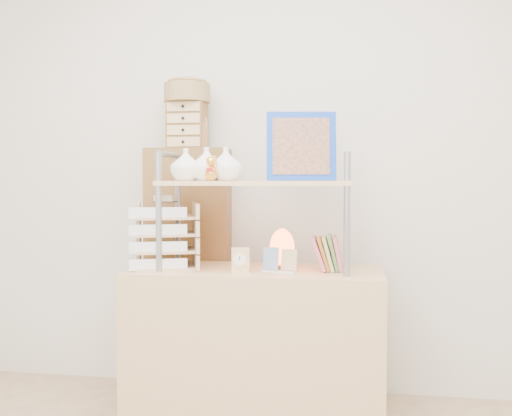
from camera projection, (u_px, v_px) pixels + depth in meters
The scene contains 10 objects.
room_shell at pixel (217, 23), 1.89m from camera, with size 3.42×3.41×2.61m.
desk at pixel (256, 347), 2.74m from camera, with size 1.20×0.50×0.75m, color tan.
cabinet at pixel (189, 271), 3.16m from camera, with size 0.45×0.24×1.35m, color brown.
hutch at pixel (242, 177), 2.73m from camera, with size 0.90×0.34×0.76m.
letter_tray at pixel (166, 239), 2.76m from camera, with size 0.36×0.36×0.35m.
salt_lamp at pixel (282, 249), 2.72m from camera, with size 0.13×0.12×0.19m.
desk_clock at pixel (240, 260), 2.62m from camera, with size 0.09×0.05×0.12m.
postcard_stand at pixel (279, 265), 2.63m from camera, with size 0.17×0.08×0.11m.
drawer_chest at pixel (187, 125), 3.10m from camera, with size 0.20×0.16×0.25m.
woven_basket at pixel (187, 93), 3.10m from camera, with size 0.25×0.25×0.10m, color olive.
Camera 1 is at (0.43, -1.47, 1.17)m, focal length 40.00 mm.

